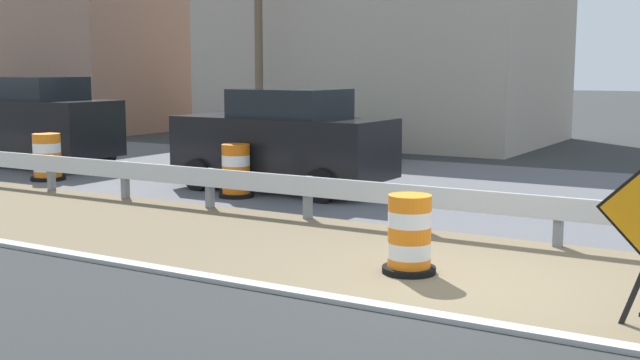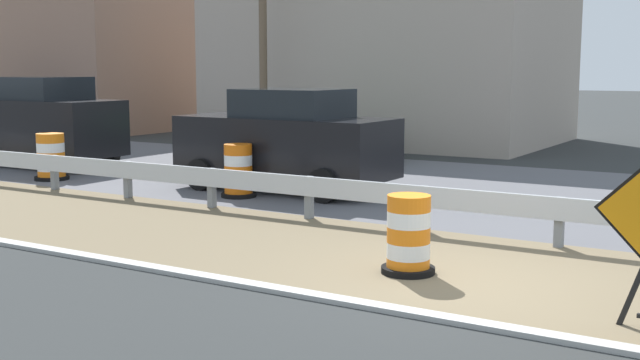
% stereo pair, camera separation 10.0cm
% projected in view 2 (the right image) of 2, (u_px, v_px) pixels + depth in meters
% --- Properties ---
extents(ground_plane, '(160.00, 160.00, 0.00)m').
position_uv_depth(ground_plane, '(472.00, 287.00, 9.01)').
color(ground_plane, '#2B2D2D').
extents(median_dirt_strip, '(3.92, 120.00, 0.01)m').
position_uv_depth(median_dirt_strip, '(495.00, 272.00, 9.66)').
color(median_dirt_strip, '#706047').
rests_on(median_dirt_strip, ground).
extents(far_lane_asphalt, '(8.40, 120.00, 0.00)m').
position_uv_depth(far_lane_asphalt, '(604.00, 200.00, 14.88)').
color(far_lane_asphalt, '#56565B').
rests_on(far_lane_asphalt, ground).
extents(curb_near_edge, '(0.20, 120.00, 0.11)m').
position_uv_depth(curb_near_edge, '(426.00, 317.00, 7.91)').
color(curb_near_edge, '#ADADA8').
rests_on(curb_near_edge, ground).
extents(guardrail_median, '(0.18, 42.66, 0.71)m').
position_uv_depth(guardrail_median, '(559.00, 211.00, 10.89)').
color(guardrail_median, silver).
rests_on(guardrail_median, ground).
extents(traffic_barrel_nearest, '(0.65, 0.65, 0.96)m').
position_uv_depth(traffic_barrel_nearest, '(408.00, 239.00, 9.57)').
color(traffic_barrel_nearest, orange).
rests_on(traffic_barrel_nearest, ground).
extents(traffic_barrel_close, '(0.67, 0.67, 1.02)m').
position_uv_depth(traffic_barrel_close, '(238.00, 173.00, 15.22)').
color(traffic_barrel_close, orange).
rests_on(traffic_barrel_close, ground).
extents(traffic_barrel_mid, '(0.75, 0.75, 1.03)m').
position_uv_depth(traffic_barrel_mid, '(51.00, 159.00, 17.55)').
color(traffic_barrel_mid, orange).
rests_on(traffic_barrel_mid, ground).
extents(car_lead_near_lane, '(2.05, 4.50, 2.23)m').
position_uv_depth(car_lead_near_lane, '(38.00, 122.00, 19.92)').
color(car_lead_near_lane, black).
rests_on(car_lead_near_lane, ground).
extents(car_trailing_far_lane, '(2.06, 4.42, 2.04)m').
position_uv_depth(car_trailing_far_lane, '(287.00, 140.00, 15.96)').
color(car_trailing_far_lane, black).
rests_on(car_trailing_far_lane, ground).
extents(roadside_shop_near, '(7.78, 11.21, 6.14)m').
position_uv_depth(roadside_shop_near, '(391.00, 49.00, 26.91)').
color(roadside_shop_near, '#AD9E8E').
rests_on(roadside_shop_near, ground).
extents(roadside_shop_far, '(7.48, 13.80, 6.74)m').
position_uv_depth(roadside_shop_far, '(48.00, 45.00, 33.49)').
color(roadside_shop_far, '#93705B').
rests_on(roadside_shop_far, ground).
extents(utility_pole_near, '(0.24, 1.80, 7.51)m').
position_uv_depth(utility_pole_near, '(263.00, 18.00, 23.74)').
color(utility_pole_near, brown).
rests_on(utility_pole_near, ground).
extents(bush_roadside, '(3.42, 3.42, 1.23)m').
position_uv_depth(bush_roadside, '(330.00, 138.00, 21.12)').
color(bush_roadside, '#1E4C23').
rests_on(bush_roadside, ground).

